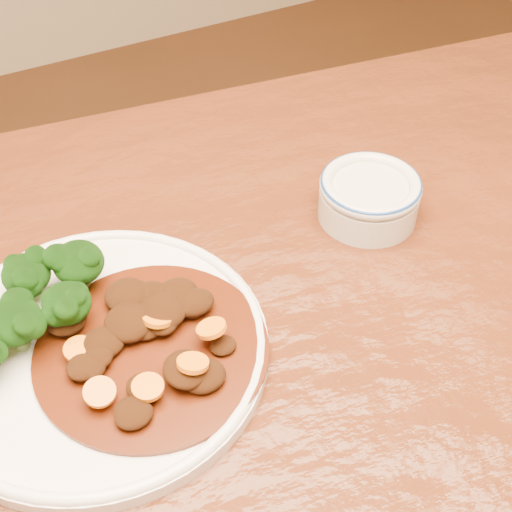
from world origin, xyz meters
name	(u,v)px	position (x,y,z in m)	size (l,w,h in m)	color
dining_table	(277,404)	(0.00, 0.00, 0.67)	(1.60, 1.08, 0.75)	#4D200D
dinner_plate	(99,349)	(-0.14, 0.07, 0.76)	(0.31, 0.31, 0.02)	white
broccoli_florets	(25,304)	(-0.19, 0.12, 0.80)	(0.16, 0.12, 0.05)	olive
mince_stew	(148,336)	(-0.10, 0.06, 0.77)	(0.21, 0.21, 0.03)	#461A07
dip_bowl	(369,196)	(0.18, 0.12, 0.78)	(0.11, 0.11, 0.05)	beige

